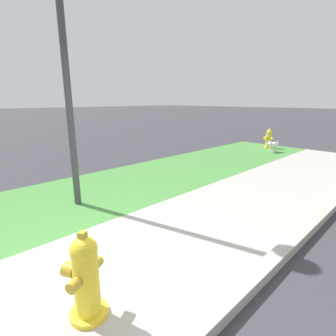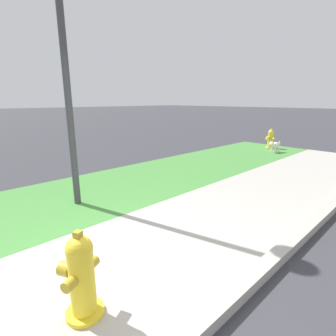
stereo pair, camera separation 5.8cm
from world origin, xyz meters
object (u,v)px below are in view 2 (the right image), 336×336
at_px(small_white_dog, 275,145).
at_px(street_lamp, 61,17).
at_px(fire_hydrant_across_street, 81,276).
at_px(fire_hydrant_at_driveway, 270,139).

xyz_separation_m(small_white_dog, street_lamp, (-6.89, 0.34, 2.67)).
bearing_deg(fire_hydrant_across_street, small_white_dog, -12.37).
relative_size(fire_hydrant_at_driveway, fire_hydrant_across_street, 0.94).
relative_size(fire_hydrant_at_driveway, small_white_dog, 1.51).
bearing_deg(fire_hydrant_across_street, fire_hydrant_at_driveway, -10.48).
xyz_separation_m(fire_hydrant_across_street, small_white_dog, (7.95, 2.04, -0.13)).
distance_m(fire_hydrant_at_driveway, fire_hydrant_across_street, 8.97).
bearing_deg(street_lamp, fire_hydrant_at_driveway, 1.06).
distance_m(fire_hydrant_across_street, street_lamp, 3.64).
height_order(small_white_dog, street_lamp, street_lamp).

